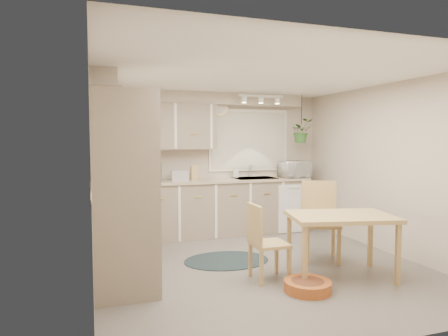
{
  "coord_description": "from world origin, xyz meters",
  "views": [
    {
      "loc": [
        -2.0,
        -4.58,
        1.6
      ],
      "look_at": [
        -0.28,
        0.55,
        1.22
      ],
      "focal_mm": 32.0,
      "sensor_mm": 36.0,
      "label": 1
    }
  ],
  "objects_px": {
    "chair_back": "(321,221)",
    "pet_bed": "(308,286)",
    "braided_rug": "(226,260)",
    "microwave": "(295,168)",
    "dining_table": "(340,246)",
    "chair_left": "(269,242)"
  },
  "relations": [
    {
      "from": "chair_back",
      "to": "pet_bed",
      "type": "relative_size",
      "value": 2.09
    },
    {
      "from": "chair_back",
      "to": "braided_rug",
      "type": "xyz_separation_m",
      "value": [
        -1.2,
        0.37,
        -0.52
      ]
    },
    {
      "from": "pet_bed",
      "to": "microwave",
      "type": "bearing_deg",
      "value": 64.38
    },
    {
      "from": "braided_rug",
      "to": "pet_bed",
      "type": "height_order",
      "value": "pet_bed"
    },
    {
      "from": "dining_table",
      "to": "microwave",
      "type": "relative_size",
      "value": 2.25
    },
    {
      "from": "chair_left",
      "to": "braided_rug",
      "type": "distance_m",
      "value": 0.96
    },
    {
      "from": "microwave",
      "to": "chair_left",
      "type": "bearing_deg",
      "value": -134.11
    },
    {
      "from": "chair_back",
      "to": "microwave",
      "type": "height_order",
      "value": "microwave"
    },
    {
      "from": "pet_bed",
      "to": "microwave",
      "type": "relative_size",
      "value": 0.96
    },
    {
      "from": "dining_table",
      "to": "braided_rug",
      "type": "xyz_separation_m",
      "value": [
        -1.06,
        1.01,
        -0.36
      ]
    },
    {
      "from": "pet_bed",
      "to": "microwave",
      "type": "height_order",
      "value": "microwave"
    },
    {
      "from": "dining_table",
      "to": "microwave",
      "type": "height_order",
      "value": "microwave"
    },
    {
      "from": "braided_rug",
      "to": "dining_table",
      "type": "bearing_deg",
      "value": -43.36
    },
    {
      "from": "dining_table",
      "to": "chair_left",
      "type": "height_order",
      "value": "chair_left"
    },
    {
      "from": "microwave",
      "to": "chair_back",
      "type": "bearing_deg",
      "value": -116.87
    },
    {
      "from": "chair_left",
      "to": "braided_rug",
      "type": "height_order",
      "value": "chair_left"
    },
    {
      "from": "dining_table",
      "to": "chair_back",
      "type": "distance_m",
      "value": 0.67
    },
    {
      "from": "braided_rug",
      "to": "pet_bed",
      "type": "relative_size",
      "value": 2.28
    },
    {
      "from": "braided_rug",
      "to": "microwave",
      "type": "height_order",
      "value": "microwave"
    },
    {
      "from": "microwave",
      "to": "dining_table",
      "type": "bearing_deg",
      "value": -115.54
    },
    {
      "from": "pet_bed",
      "to": "microwave",
      "type": "xyz_separation_m",
      "value": [
        1.27,
        2.65,
        1.06
      ]
    },
    {
      "from": "dining_table",
      "to": "braided_rug",
      "type": "height_order",
      "value": "dining_table"
    }
  ]
}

